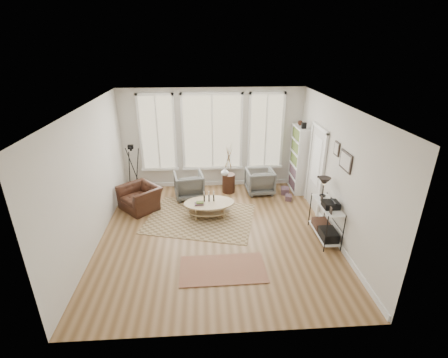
{
  "coord_description": "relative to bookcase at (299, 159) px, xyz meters",
  "views": [
    {
      "loc": [
        -0.25,
        -6.32,
        4.09
      ],
      "look_at": [
        0.2,
        0.6,
        1.1
      ],
      "focal_mm": 26.0,
      "sensor_mm": 36.0,
      "label": 1
    }
  ],
  "objects": [
    {
      "name": "coffee_table",
      "position": [
        -2.6,
        -1.42,
        -0.65
      ],
      "size": [
        1.28,
        0.86,
        0.57
      ],
      "color": "tan",
      "rests_on": "ground"
    },
    {
      "name": "bookcase",
      "position": [
        0.0,
        0.0,
        0.0
      ],
      "size": [
        0.31,
        0.85,
        2.06
      ],
      "color": "white",
      "rests_on": "ground"
    },
    {
      "name": "rug_main",
      "position": [
        -2.82,
        -1.51,
        -0.95
      ],
      "size": [
        2.93,
        2.47,
        0.01
      ],
      "primitive_type": "cube",
      "rotation": [
        0.0,
        0.0,
        -0.25
      ],
      "color": "brown",
      "rests_on": "ground"
    },
    {
      "name": "side_table",
      "position": [
        -2.0,
        -0.02,
        -0.21
      ],
      "size": [
        0.37,
        0.37,
        1.54
      ],
      "color": "#381C12",
      "rests_on": "ground"
    },
    {
      "name": "door",
      "position": [
        0.13,
        -1.08,
        0.17
      ],
      "size": [
        0.09,
        1.06,
        2.22
      ],
      "color": "silver",
      "rests_on": "ground"
    },
    {
      "name": "room",
      "position": [
        -2.42,
        -2.2,
        0.47
      ],
      "size": [
        5.5,
        5.54,
        2.9
      ],
      "color": "olive",
      "rests_on": "ground"
    },
    {
      "name": "accent_chair",
      "position": [
        -4.38,
        -0.87,
        -0.65
      ],
      "size": [
        1.27,
        1.26,
        0.62
      ],
      "primitive_type": "imported",
      "rotation": [
        0.0,
        0.0,
        -0.82
      ],
      "color": "#381C12",
      "rests_on": "ground"
    },
    {
      "name": "vase",
      "position": [
        -2.11,
        -0.09,
        -0.29
      ],
      "size": [
        0.28,
        0.28,
        0.22
      ],
      "primitive_type": "imported",
      "rotation": [
        0.0,
        0.0,
        -0.38
      ],
      "color": "silver",
      "rests_on": "side_table"
    },
    {
      "name": "low_shelf",
      "position": [
        -0.06,
        -2.52,
        -0.44
      ],
      "size": [
        0.38,
        1.08,
        1.3
      ],
      "color": "white",
      "rests_on": "ground"
    },
    {
      "name": "bay_window",
      "position": [
        -2.44,
        0.49,
        0.65
      ],
      "size": [
        4.14,
        0.12,
        2.24
      ],
      "color": "tan",
      "rests_on": "ground"
    },
    {
      "name": "book_stack_far",
      "position": [
        -0.39,
        -0.65,
        -0.89
      ],
      "size": [
        0.22,
        0.25,
        0.14
      ],
      "primitive_type": "cube",
      "rotation": [
        0.0,
        0.0,
        -0.27
      ],
      "color": "brown",
      "rests_on": "ground"
    },
    {
      "name": "wall_art",
      "position": [
        0.14,
        -2.49,
        0.92
      ],
      "size": [
        0.04,
        0.88,
        0.44
      ],
      "color": "black",
      "rests_on": "ground"
    },
    {
      "name": "book_stack_near",
      "position": [
        -0.39,
        -0.25,
        -0.87
      ],
      "size": [
        0.27,
        0.32,
        0.18
      ],
      "primitive_type": "cube",
      "rotation": [
        0.0,
        0.0,
        -0.21
      ],
      "color": "brown",
      "rests_on": "ground"
    },
    {
      "name": "rug_runner",
      "position": [
        -2.38,
        -3.5,
        -0.94
      ],
      "size": [
        1.67,
        0.95,
        0.01
      ],
      "primitive_type": "cube",
      "rotation": [
        0.0,
        0.0,
        0.02
      ],
      "color": "maroon",
      "rests_on": "ground"
    },
    {
      "name": "armchair_right",
      "position": [
        -1.11,
        -0.11,
        -0.6
      ],
      "size": [
        0.81,
        0.83,
        0.71
      ],
      "primitive_type": "imported",
      "rotation": [
        0.0,
        0.0,
        3.21
      ],
      "color": "#5D5E59",
      "rests_on": "ground"
    },
    {
      "name": "armchair_left",
      "position": [
        -3.13,
        -0.28,
        -0.6
      ],
      "size": [
        0.89,
        0.9,
        0.72
      ],
      "primitive_type": "imported",
      "rotation": [
        0.0,
        0.0,
        3.31
      ],
      "color": "#5D5E59",
      "rests_on": "ground"
    },
    {
      "name": "tripod_camera",
      "position": [
        -4.65,
        -0.09,
        -0.27
      ],
      "size": [
        0.53,
        0.53,
        1.5
      ],
      "color": "black",
      "rests_on": "ground"
    }
  ]
}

